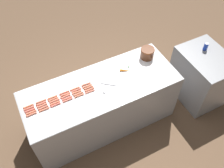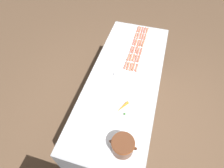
# 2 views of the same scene
# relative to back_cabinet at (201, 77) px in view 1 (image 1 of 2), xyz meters

# --- Properties ---
(ground_plane) EXTENTS (20.00, 20.00, 0.00)m
(ground_plane) POSITION_rel_back_cabinet_xyz_m (-0.23, -1.72, -0.46)
(ground_plane) COLOR brown
(griddle_counter) EXTENTS (0.85, 2.21, 0.92)m
(griddle_counter) POSITION_rel_back_cabinet_xyz_m (-0.23, -1.72, 0.01)
(griddle_counter) COLOR #9EA0A5
(griddle_counter) RESTS_ON ground_plane
(back_cabinet) EXTENTS (0.88, 0.67, 0.91)m
(back_cabinet) POSITION_rel_back_cabinet_xyz_m (0.00, 0.00, 0.00)
(back_cabinet) COLOR gray
(back_cabinet) RESTS_ON ground_plane
(hot_dog_0) EXTENTS (0.03, 0.14, 0.02)m
(hot_dog_0) POSITION_rel_back_cabinet_xyz_m (-0.34, -2.69, 0.48)
(hot_dog_0) COLOR #D6704C
(hot_dog_0) RESTS_ON griddle_counter
(hot_dog_1) EXTENTS (0.02, 0.14, 0.02)m
(hot_dog_1) POSITION_rel_back_cabinet_xyz_m (-0.34, -2.53, 0.48)
(hot_dog_1) COLOR #CB6E52
(hot_dog_1) RESTS_ON griddle_counter
(hot_dog_2) EXTENTS (0.03, 0.14, 0.02)m
(hot_dog_2) POSITION_rel_back_cabinet_xyz_m (-0.34, -2.37, 0.48)
(hot_dog_2) COLOR #CF6E4D
(hot_dog_2) RESTS_ON griddle_counter
(hot_dog_3) EXTENTS (0.02, 0.14, 0.02)m
(hot_dog_3) POSITION_rel_back_cabinet_xyz_m (-0.34, -2.21, 0.48)
(hot_dog_3) COLOR #D8644D
(hot_dog_3) RESTS_ON griddle_counter
(hot_dog_4) EXTENTS (0.02, 0.14, 0.02)m
(hot_dog_4) POSITION_rel_back_cabinet_xyz_m (-0.34, -2.06, 0.48)
(hot_dog_4) COLOR #D36D4F
(hot_dog_4) RESTS_ON griddle_counter
(hot_dog_5) EXTENTS (0.03, 0.14, 0.02)m
(hot_dog_5) POSITION_rel_back_cabinet_xyz_m (-0.34, -1.89, 0.48)
(hot_dog_5) COLOR #CE6F56
(hot_dog_5) RESTS_ON griddle_counter
(hot_dog_6) EXTENTS (0.03, 0.14, 0.02)m
(hot_dog_6) POSITION_rel_back_cabinet_xyz_m (-0.31, -2.70, 0.48)
(hot_dog_6) COLOR #D56650
(hot_dog_6) RESTS_ON griddle_counter
(hot_dog_7) EXTENTS (0.03, 0.14, 0.02)m
(hot_dog_7) POSITION_rel_back_cabinet_xyz_m (-0.31, -2.53, 0.48)
(hot_dog_7) COLOR #CB634E
(hot_dog_7) RESTS_ON griddle_counter
(hot_dog_8) EXTENTS (0.03, 0.14, 0.02)m
(hot_dog_8) POSITION_rel_back_cabinet_xyz_m (-0.30, -2.37, 0.48)
(hot_dog_8) COLOR #C96B4D
(hot_dog_8) RESTS_ON griddle_counter
(hot_dog_9) EXTENTS (0.02, 0.14, 0.02)m
(hot_dog_9) POSITION_rel_back_cabinet_xyz_m (-0.30, -2.21, 0.48)
(hot_dog_9) COLOR #D36E53
(hot_dog_9) RESTS_ON griddle_counter
(hot_dog_10) EXTENTS (0.03, 0.14, 0.02)m
(hot_dog_10) POSITION_rel_back_cabinet_xyz_m (-0.31, -2.05, 0.48)
(hot_dog_10) COLOR #CC6955
(hot_dog_10) RESTS_ON griddle_counter
(hot_dog_11) EXTENTS (0.02, 0.14, 0.02)m
(hot_dog_11) POSITION_rel_back_cabinet_xyz_m (-0.30, -1.89, 0.48)
(hot_dog_11) COLOR #C96E4F
(hot_dog_11) RESTS_ON griddle_counter
(hot_dog_12) EXTENTS (0.02, 0.14, 0.02)m
(hot_dog_12) POSITION_rel_back_cabinet_xyz_m (-0.27, -2.69, 0.48)
(hot_dog_12) COLOR #D46353
(hot_dog_12) RESTS_ON griddle_counter
(hot_dog_13) EXTENTS (0.03, 0.14, 0.02)m
(hot_dog_13) POSITION_rel_back_cabinet_xyz_m (-0.27, -2.54, 0.48)
(hot_dog_13) COLOR #CF6F53
(hot_dog_13) RESTS_ON griddle_counter
(hot_dog_14) EXTENTS (0.03, 0.14, 0.02)m
(hot_dog_14) POSITION_rel_back_cabinet_xyz_m (-0.27, -2.37, 0.48)
(hot_dog_14) COLOR #D46D53
(hot_dog_14) RESTS_ON griddle_counter
(hot_dog_15) EXTENTS (0.03, 0.14, 0.02)m
(hot_dog_15) POSITION_rel_back_cabinet_xyz_m (-0.27, -2.22, 0.48)
(hot_dog_15) COLOR #D66C55
(hot_dog_15) RESTS_ON griddle_counter
(hot_dog_16) EXTENTS (0.03, 0.14, 0.02)m
(hot_dog_16) POSITION_rel_back_cabinet_xyz_m (-0.27, -2.06, 0.48)
(hot_dog_16) COLOR #D46F4E
(hot_dog_16) RESTS_ON griddle_counter
(hot_dog_17) EXTENTS (0.03, 0.14, 0.02)m
(hot_dog_17) POSITION_rel_back_cabinet_xyz_m (-0.27, -1.89, 0.48)
(hot_dog_17) COLOR #CD7052
(hot_dog_17) RESTS_ON griddle_counter
(hot_dog_18) EXTENTS (0.02, 0.14, 0.02)m
(hot_dog_18) POSITION_rel_back_cabinet_xyz_m (-0.23, -2.69, 0.48)
(hot_dog_18) COLOR #D46E4F
(hot_dog_18) RESTS_ON griddle_counter
(hot_dog_19) EXTENTS (0.03, 0.14, 0.02)m
(hot_dog_19) POSITION_rel_back_cabinet_xyz_m (-0.24, -2.53, 0.48)
(hot_dog_19) COLOR #CE6E56
(hot_dog_19) RESTS_ON griddle_counter
(hot_dog_20) EXTENTS (0.02, 0.14, 0.02)m
(hot_dog_20) POSITION_rel_back_cabinet_xyz_m (-0.24, -2.38, 0.48)
(hot_dog_20) COLOR #D86D4F
(hot_dog_20) RESTS_ON griddle_counter
(hot_dog_21) EXTENTS (0.02, 0.14, 0.02)m
(hot_dog_21) POSITION_rel_back_cabinet_xyz_m (-0.23, -2.21, 0.48)
(hot_dog_21) COLOR #D66550
(hot_dog_21) RESTS_ON griddle_counter
(hot_dog_22) EXTENTS (0.02, 0.14, 0.02)m
(hot_dog_22) POSITION_rel_back_cabinet_xyz_m (-0.23, -2.05, 0.48)
(hot_dog_22) COLOR #CB6E4F
(hot_dog_22) RESTS_ON griddle_counter
(hot_dog_23) EXTENTS (0.03, 0.14, 0.02)m
(hot_dog_23) POSITION_rel_back_cabinet_xyz_m (-0.23, -1.89, 0.48)
(hot_dog_23) COLOR #CC6B4D
(hot_dog_23) RESTS_ON griddle_counter
(hot_dog_24) EXTENTS (0.03, 0.14, 0.02)m
(hot_dog_24) POSITION_rel_back_cabinet_xyz_m (-0.20, -2.69, 0.48)
(hot_dog_24) COLOR #D56E52
(hot_dog_24) RESTS_ON griddle_counter
(hot_dog_25) EXTENTS (0.03, 0.14, 0.02)m
(hot_dog_25) POSITION_rel_back_cabinet_xyz_m (-0.20, -2.53, 0.48)
(hot_dog_25) COLOR #D76F51
(hot_dog_25) RESTS_ON griddle_counter
(hot_dog_26) EXTENTS (0.03, 0.14, 0.02)m
(hot_dog_26) POSITION_rel_back_cabinet_xyz_m (-0.20, -2.38, 0.48)
(hot_dog_26) COLOR #D46455
(hot_dog_26) RESTS_ON griddle_counter
(hot_dog_27) EXTENTS (0.03, 0.14, 0.02)m
(hot_dog_27) POSITION_rel_back_cabinet_xyz_m (-0.20, -2.21, 0.48)
(hot_dog_27) COLOR #CD6855
(hot_dog_27) RESTS_ON griddle_counter
(hot_dog_28) EXTENTS (0.03, 0.14, 0.02)m
(hot_dog_28) POSITION_rel_back_cabinet_xyz_m (-0.20, -2.05, 0.48)
(hot_dog_28) COLOR #C96D4F
(hot_dog_28) RESTS_ON griddle_counter
(hot_dog_29) EXTENTS (0.03, 0.14, 0.02)m
(hot_dog_29) POSITION_rel_back_cabinet_xyz_m (-0.20, -1.89, 0.48)
(hot_dog_29) COLOR #CB6C55
(hot_dog_29) RESTS_ON griddle_counter
(bean_pot) EXTENTS (0.26, 0.21, 0.16)m
(bean_pot) POSITION_rel_back_cabinet_xyz_m (-0.42, -0.86, 0.56)
(bean_pot) COLOR #562D19
(bean_pot) RESTS_ON griddle_counter
(serving_spoon) EXTENTS (0.20, 0.23, 0.02)m
(serving_spoon) POSITION_rel_back_cabinet_xyz_m (-0.14, -1.68, 0.47)
(serving_spoon) COLOR #B7B7BC
(serving_spoon) RESTS_ON griddle_counter
(carrot) EXTENTS (0.11, 0.17, 0.03)m
(carrot) POSITION_rel_back_cabinet_xyz_m (-0.32, -1.28, 0.48)
(carrot) COLOR orange
(carrot) RESTS_ON griddle_counter
(soda_can) EXTENTS (0.07, 0.07, 0.13)m
(soda_can) POSITION_rel_back_cabinet_xyz_m (-0.16, 0.05, 0.52)
(soda_can) COLOR #1938B2
(soda_can) RESTS_ON back_cabinet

